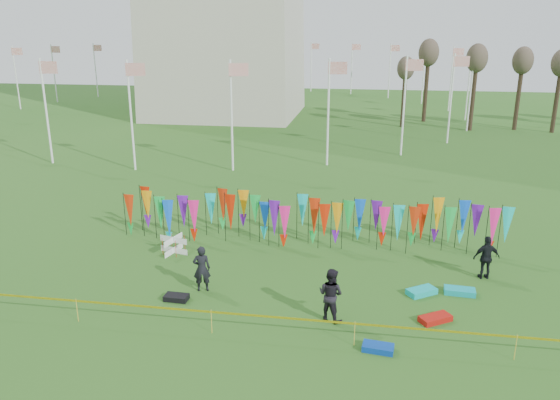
# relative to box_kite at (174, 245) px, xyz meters

# --- Properties ---
(ground) EXTENTS (160.00, 160.00, 0.00)m
(ground) POSITION_rel_box_kite_xyz_m (5.69, -5.25, -0.42)
(ground) COLOR #265818
(ground) RESTS_ON ground
(flagpole_ring) EXTENTS (57.40, 56.16, 8.00)m
(flagpole_ring) POSITION_rel_box_kite_xyz_m (-8.31, 42.75, 3.58)
(flagpole_ring) COLOR white
(flagpole_ring) RESTS_ON ground
(banner_row) EXTENTS (18.64, 0.64, 2.29)m
(banner_row) POSITION_rel_box_kite_xyz_m (5.97, 2.25, 0.99)
(banner_row) COLOR black
(banner_row) RESTS_ON ground
(caution_tape_near) EXTENTS (26.00, 0.02, 0.90)m
(caution_tape_near) POSITION_rel_box_kite_xyz_m (5.47, -6.51, 0.36)
(caution_tape_near) COLOR #EFEB05
(caution_tape_near) RESTS_ON ground
(box_kite) EXTENTS (0.75, 0.75, 0.83)m
(box_kite) POSITION_rel_box_kite_xyz_m (0.00, 0.00, 0.00)
(box_kite) COLOR red
(box_kite) RESTS_ON ground
(person_left) EXTENTS (0.80, 0.67, 1.90)m
(person_left) POSITION_rel_box_kite_xyz_m (2.43, -3.44, 0.53)
(person_left) COLOR black
(person_left) RESTS_ON ground
(person_mid) EXTENTS (1.13, 0.96, 1.98)m
(person_mid) POSITION_rel_box_kite_xyz_m (7.65, -4.91, 0.57)
(person_mid) COLOR black
(person_mid) RESTS_ON ground
(person_right) EXTENTS (1.20, 0.82, 1.88)m
(person_right) POSITION_rel_box_kite_xyz_m (13.81, -0.46, 0.52)
(person_right) COLOR black
(person_right) RESTS_ON ground
(kite_bag_turquoise) EXTENTS (1.29, 1.14, 0.23)m
(kite_bag_turquoise) POSITION_rel_box_kite_xyz_m (11.08, -2.38, -0.30)
(kite_bag_turquoise) COLOR #0CB5B2
(kite_bag_turquoise) RESTS_ON ground
(kite_bag_blue) EXTENTS (1.06, 0.65, 0.21)m
(kite_bag_blue) POSITION_rel_box_kite_xyz_m (9.35, -6.68, -0.31)
(kite_bag_blue) COLOR #0A3CA6
(kite_bag_blue) RESTS_ON ground
(kite_bag_red) EXTENTS (1.27, 1.08, 0.21)m
(kite_bag_red) POSITION_rel_box_kite_xyz_m (11.39, -4.45, -0.31)
(kite_bag_red) COLOR #B9140C
(kite_bag_red) RESTS_ON ground
(kite_bag_black) EXTENTS (0.93, 0.56, 0.21)m
(kite_bag_black) POSITION_rel_box_kite_xyz_m (1.67, -4.40, -0.31)
(kite_bag_black) COLOR black
(kite_bag_black) RESTS_ON ground
(kite_bag_teal) EXTENTS (1.23, 0.66, 0.23)m
(kite_bag_teal) POSITION_rel_box_kite_xyz_m (12.58, -2.11, -0.30)
(kite_bag_teal) COLOR #0CA9B0
(kite_bag_teal) RESTS_ON ground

